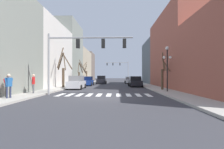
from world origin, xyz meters
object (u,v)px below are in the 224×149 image
Objects in this scene: traffic_signal_near at (81,49)px; pedestrian_on_right_sidewalk at (33,82)px; street_tree_left_far at (63,70)px; car_at_intersection at (129,80)px; car_parked_right_mid at (102,80)px; pedestrian_waiting_at_curb at (8,84)px; street_lamp_right_corner at (167,60)px; car_driving_toward_lane at (135,82)px; traffic_signal_far at (119,66)px; street_tree_left_mid at (80,74)px; pedestrian_near_right_corner at (9,84)px; pedestrian_on_left_sidewalk at (70,80)px; street_tree_right_mid at (86,74)px; car_parked_left_near at (77,83)px; car_parked_right_near at (87,81)px; street_tree_right_far at (163,74)px.

traffic_signal_near is 5.42m from pedestrian_on_right_sidewalk.
car_at_intersection is at bearing 58.13° from street_tree_left_far.
pedestrian_waiting_at_curb is (-4.94, -25.34, 0.33)m from car_parked_right_mid.
street_lamp_right_corner is 14.67m from pedestrian_waiting_at_curb.
pedestrian_on_right_sidewalk reaches higher than car_driving_toward_lane.
street_tree_left_mid is (-8.06, -25.95, -2.82)m from traffic_signal_far.
pedestrian_near_right_corner reaches higher than pedestrian_waiting_at_curb.
pedestrian_on_left_sidewalk is 0.31× the size of street_tree_right_mid.
traffic_signal_near reaches higher than street_tree_right_mid.
car_parked_right_mid is 1.02× the size of car_parked_left_near.
car_parked_left_near is 0.86× the size of street_tree_right_mid.
street_tree_left_mid is 13.44m from street_tree_right_mid.
street_tree_right_mid is at bearing 29.72° from pedestrian_waiting_at_curb.
car_parked_right_mid is at bearing -101.60° from traffic_signal_far.
traffic_signal_near reaches higher than car_parked_right_near.
car_parked_left_near is 2.68× the size of pedestrian_waiting_at_curb.
street_tree_left_mid is at bearing 102.22° from traffic_signal_near.
traffic_signal_near is 1.71× the size of car_parked_left_near.
pedestrian_on_left_sidewalk is 0.35× the size of street_tree_left_mid.
street_tree_left_far is (-12.77, 5.92, -0.88)m from street_lamp_right_corner.
traffic_signal_far is 1.82× the size of street_tree_right_far.
street_tree_right_far is (4.51, -38.47, -3.06)m from traffic_signal_far.
traffic_signal_near is 26.14m from car_at_intersection.
street_tree_left_far reaches higher than car_at_intersection.
car_at_intersection is at bearing -26.95° from street_tree_right_mid.
pedestrian_on_right_sidewalk is 0.33× the size of street_tree_right_mid.
traffic_signal_far is at bearing 2.83° from pedestrian_near_right_corner.
car_at_intersection is (-0.03, 12.38, -0.05)m from car_driving_toward_lane.
street_tree_left_far is at bearing 25.95° from pedestrian_waiting_at_curb.
traffic_signal_far is at bearing 95.91° from street_lamp_right_corner.
street_tree_right_mid is at bearing 95.08° from street_tree_left_mid.
street_lamp_right_corner is 22.00m from car_parked_right_mid.
pedestrian_waiting_at_curb is (-13.51, -5.25, -2.27)m from street_lamp_right_corner.
street_tree_right_mid is at bearing 159.63° from pedestrian_on_right_sidewalk.
car_driving_toward_lane is at bearing 33.33° from car_parked_right_mid.
pedestrian_near_right_corner is at bearing -142.23° from traffic_signal_near.
pedestrian_waiting_at_curb reaches higher than car_parked_left_near.
traffic_signal_far is 1.69× the size of street_tree_left_mid.
pedestrian_on_left_sidewalk is 3.98m from street_tree_left_far.
street_tree_right_mid is (-11.25, 5.72, 1.54)m from car_at_intersection.
street_tree_left_far reaches higher than street_tree_left_mid.
car_parked_left_near is (-8.47, -5.18, 0.03)m from car_driving_toward_lane.
pedestrian_near_right_corner is 0.31× the size of street_tree_left_far.
pedestrian_on_right_sidewalk is 8.31m from street_tree_left_far.
traffic_signal_far is 36.29m from street_tree_left_far.
street_tree_left_mid is (-1.62, 9.89, 1.38)m from car_parked_left_near.
street_lamp_right_corner reaches higher than pedestrian_near_right_corner.
traffic_signal_near is 17.98m from street_tree_left_mid.
car_parked_left_near is 2.78× the size of pedestrian_on_left_sidewalk.
pedestrian_waiting_at_curb is 0.98× the size of pedestrian_near_right_corner.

